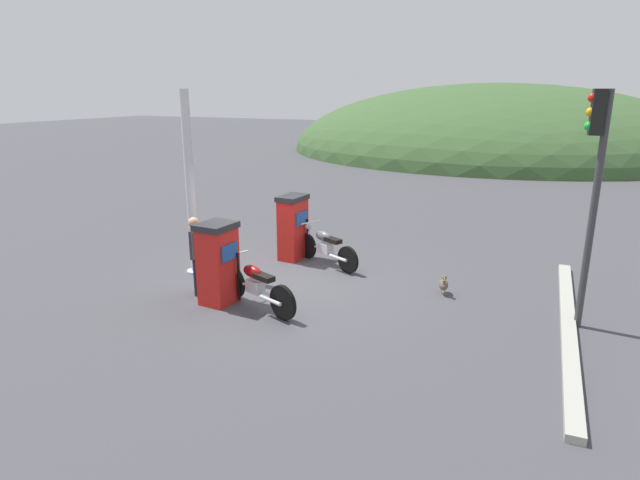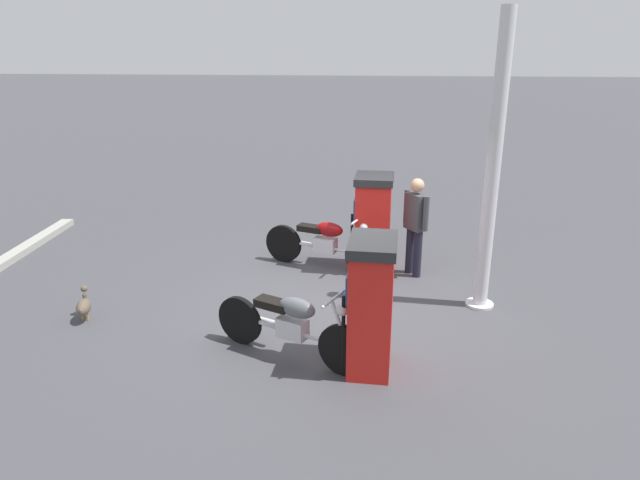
# 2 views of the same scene
# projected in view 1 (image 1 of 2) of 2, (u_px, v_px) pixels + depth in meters

# --- Properties ---
(ground_plane) EXTENTS (120.00, 120.00, 0.00)m
(ground_plane) POSITION_uv_depth(u_px,v_px,m) (284.00, 282.00, 11.54)
(ground_plane) COLOR #424247
(fuel_pump_near) EXTENTS (0.68, 0.76, 1.60)m
(fuel_pump_near) POSITION_uv_depth(u_px,v_px,m) (218.00, 263.00, 10.20)
(fuel_pump_near) COLOR red
(fuel_pump_near) RESTS_ON ground
(fuel_pump_far) EXTENTS (0.61, 0.82, 1.59)m
(fuel_pump_far) POSITION_uv_depth(u_px,v_px,m) (293.00, 227.00, 12.91)
(fuel_pump_far) COLOR red
(fuel_pump_far) RESTS_ON ground
(motorcycle_near_pump) EXTENTS (2.04, 0.92, 0.97)m
(motorcycle_near_pump) POSITION_uv_depth(u_px,v_px,m) (256.00, 285.00, 10.04)
(motorcycle_near_pump) COLOR black
(motorcycle_near_pump) RESTS_ON ground
(motorcycle_far_pump) EXTENTS (1.93, 1.00, 0.95)m
(motorcycle_far_pump) POSITION_uv_depth(u_px,v_px,m) (326.00, 246.00, 12.53)
(motorcycle_far_pump) COLOR black
(motorcycle_far_pump) RESTS_ON ground
(attendant_person) EXTENTS (0.40, 0.52, 1.61)m
(attendant_person) POSITION_uv_depth(u_px,v_px,m) (195.00, 251.00, 10.61)
(attendant_person) COLOR #1E1E2D
(attendant_person) RESTS_ON ground
(wandering_duck) EXTENTS (0.27, 0.45, 0.45)m
(wandering_duck) POSITION_uv_depth(u_px,v_px,m) (444.00, 284.00, 10.77)
(wandering_duck) COLOR brown
(wandering_duck) RESTS_ON ground
(roadside_traffic_light) EXTENTS (0.39, 0.26, 4.04)m
(roadside_traffic_light) POSITION_uv_depth(u_px,v_px,m) (594.00, 171.00, 8.64)
(roadside_traffic_light) COLOR #38383A
(roadside_traffic_light) RESTS_ON ground
(canopy_support_pole) EXTENTS (0.40, 0.40, 4.05)m
(canopy_support_pole) POSITION_uv_depth(u_px,v_px,m) (190.00, 188.00, 11.64)
(canopy_support_pole) COLOR silver
(canopy_support_pole) RESTS_ON ground
(road_edge_kerb) EXTENTS (0.48, 6.87, 0.12)m
(road_edge_kerb) POSITION_uv_depth(u_px,v_px,m) (568.00, 326.00, 9.24)
(road_edge_kerb) COLOR #9E9E93
(road_edge_kerb) RESTS_ON ground
(distant_hill_main) EXTENTS (27.60, 26.37, 9.07)m
(distant_hill_main) POSITION_uv_depth(u_px,v_px,m) (492.00, 150.00, 37.01)
(distant_hill_main) COLOR #38562D
(distant_hill_main) RESTS_ON ground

